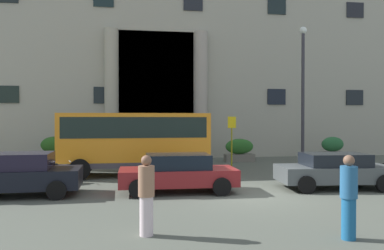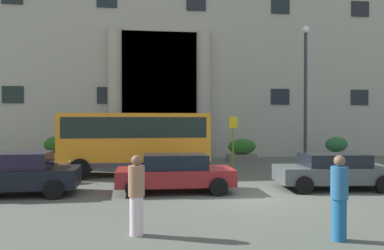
# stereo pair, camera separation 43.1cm
# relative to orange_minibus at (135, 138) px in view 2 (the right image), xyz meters

# --- Properties ---
(ground_plane) EXTENTS (80.00, 64.00, 0.12)m
(ground_plane) POSITION_rel_orange_minibus_xyz_m (3.88, -5.50, -1.75)
(ground_plane) COLOR #4E5249
(office_building_facade) EXTENTS (43.37, 9.69, 18.68)m
(office_building_facade) POSITION_rel_orange_minibus_xyz_m (3.87, 11.98, 7.65)
(office_building_facade) COLOR #9F9D8B
(office_building_facade) RESTS_ON ground_plane
(orange_minibus) EXTENTS (6.73, 2.64, 2.84)m
(orange_minibus) POSITION_rel_orange_minibus_xyz_m (0.00, 0.00, 0.00)
(orange_minibus) COLOR orange
(orange_minibus) RESTS_ON ground_plane
(bus_stop_sign) EXTENTS (0.44, 0.08, 2.71)m
(bus_stop_sign) POSITION_rel_orange_minibus_xyz_m (5.07, 1.88, -0.02)
(bus_stop_sign) COLOR #979218
(bus_stop_sign) RESTS_ON ground_plane
(hedge_planter_far_east) EXTENTS (1.79, 0.71, 1.39)m
(hedge_planter_far_east) POSITION_rel_orange_minibus_xyz_m (6.29, 4.75, -1.02)
(hedge_planter_far_east) COLOR #67635A
(hedge_planter_far_east) RESTS_ON ground_plane
(hedge_planter_entrance_right) EXTENTS (1.59, 0.86, 1.59)m
(hedge_planter_entrance_right) POSITION_rel_orange_minibus_xyz_m (-4.48, 4.93, -0.92)
(hedge_planter_entrance_right) COLOR gray
(hedge_planter_entrance_right) RESTS_ON ground_plane
(hedge_planter_far_west) EXTENTS (1.50, 0.85, 1.47)m
(hedge_planter_far_west) POSITION_rel_orange_minibus_xyz_m (12.32, 4.74, -0.98)
(hedge_planter_far_west) COLOR #6E665C
(hedge_planter_far_west) RESTS_ON ground_plane
(hedge_planter_east) EXTENTS (1.91, 0.77, 1.37)m
(hedge_planter_east) POSITION_rel_orange_minibus_xyz_m (0.26, 4.80, -1.03)
(hedge_planter_east) COLOR #696D57
(hedge_planter_east) RESTS_ON ground_plane
(parked_hatchback_near) EXTENTS (4.10, 2.00, 1.34)m
(parked_hatchback_near) POSITION_rel_orange_minibus_xyz_m (1.46, -4.50, -1.00)
(parked_hatchback_near) COLOR maroon
(parked_hatchback_near) RESTS_ON ground_plane
(parked_estate_mid) EXTENTS (4.26, 2.24, 1.31)m
(parked_estate_mid) POSITION_rel_orange_minibus_xyz_m (7.29, -4.66, -1.01)
(parked_estate_mid) COLOR #464B4D
(parked_estate_mid) RESTS_ON ground_plane
(parked_sedan_far) EXTENTS (4.21, 2.14, 1.44)m
(parked_sedan_far) POSITION_rel_orange_minibus_xyz_m (-3.95, -4.39, -0.95)
(parked_sedan_far) COLOR black
(parked_sedan_far) RESTS_ON ground_plane
(motorcycle_far_end) EXTENTS (1.92, 0.60, 0.89)m
(motorcycle_far_end) POSITION_rel_orange_minibus_xyz_m (0.72, -2.44, -1.23)
(motorcycle_far_end) COLOR black
(motorcycle_far_end) RESTS_ON ground_plane
(motorcycle_near_kerb) EXTENTS (1.88, 0.74, 0.89)m
(motorcycle_near_kerb) POSITION_rel_orange_minibus_xyz_m (-3.17, -2.11, -1.24)
(motorcycle_near_kerb) COLOR black
(motorcycle_near_kerb) RESTS_ON ground_plane
(pedestrian_child_trailing) EXTENTS (0.36, 0.36, 1.78)m
(pedestrian_child_trailing) POSITION_rel_orange_minibus_xyz_m (0.18, -9.52, -0.79)
(pedestrian_child_trailing) COLOR silver
(pedestrian_child_trailing) RESTS_ON ground_plane
(pedestrian_woman_dark_dress) EXTENTS (0.36, 0.36, 1.81)m
(pedestrian_woman_dark_dress) POSITION_rel_orange_minibus_xyz_m (4.43, -10.44, -0.77)
(pedestrian_woman_dark_dress) COLOR #19578B
(pedestrian_woman_dark_dress) RESTS_ON ground_plane
(lamppost_plaza_centre) EXTENTS (0.40, 0.40, 7.73)m
(lamppost_plaza_centre) POSITION_rel_orange_minibus_xyz_m (9.32, 2.53, 2.80)
(lamppost_plaza_centre) COLOR #313037
(lamppost_plaza_centre) RESTS_ON ground_plane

